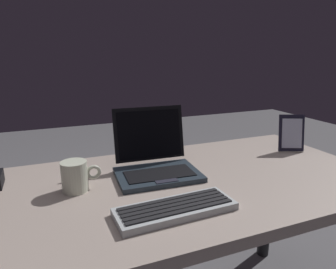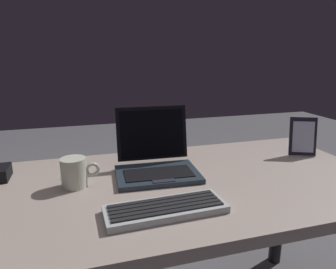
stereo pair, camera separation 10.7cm
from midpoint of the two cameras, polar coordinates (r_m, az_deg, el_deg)
name	(u,v)px [view 1 (the left image)]	position (r m, az deg, el deg)	size (l,w,h in m)	color
desk	(164,207)	(1.10, -3.59, -13.59)	(1.60, 0.74, 0.70)	#A6958A
laptop_front	(156,161)	(1.12, -5.06, -5.10)	(0.31, 0.27, 0.23)	#242E38
external_keyboard	(176,209)	(0.87, -2.16, -13.90)	(0.35, 0.13, 0.03)	#B3BABC
photo_frame	(291,133)	(1.45, 20.34, 0.19)	(0.12, 0.08, 0.17)	black
coffee_mug	(75,176)	(1.04, -19.97, -7.47)	(0.13, 0.08, 0.10)	beige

